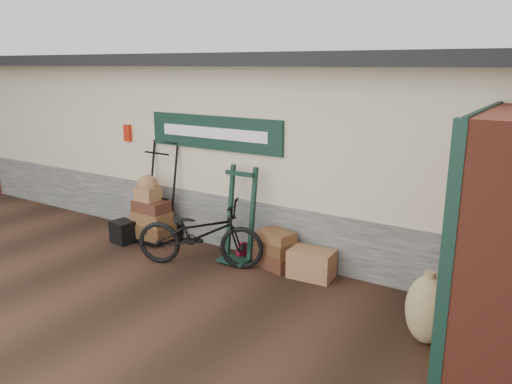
% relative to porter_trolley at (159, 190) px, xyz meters
% --- Properties ---
extents(ground, '(80.00, 80.00, 0.00)m').
position_rel_porter_trolley_xyz_m(ground, '(1.37, -0.73, -0.88)').
color(ground, black).
rests_on(ground, ground).
extents(station_building, '(14.40, 4.10, 3.20)m').
position_rel_porter_trolley_xyz_m(station_building, '(1.36, 2.00, 0.73)').
color(station_building, '#4C4C47').
rests_on(station_building, ground).
extents(porter_trolley, '(0.90, 0.68, 1.77)m').
position_rel_porter_trolley_xyz_m(porter_trolley, '(0.00, 0.00, 0.00)').
color(porter_trolley, black).
rests_on(porter_trolley, ground).
extents(green_barrow, '(0.55, 0.47, 1.51)m').
position_rel_porter_trolley_xyz_m(green_barrow, '(1.78, -0.08, -0.13)').
color(green_barrow, black).
rests_on(green_barrow, ground).
extents(suitcase_stack, '(0.75, 0.58, 0.59)m').
position_rel_porter_trolley_xyz_m(suitcase_stack, '(2.38, 0.02, -0.59)').
color(suitcase_stack, '#3C2413').
rests_on(suitcase_stack, ground).
extents(wicker_hamper, '(0.67, 0.47, 0.42)m').
position_rel_porter_trolley_xyz_m(wicker_hamper, '(3.03, -0.04, -0.67)').
color(wicker_hamper, brown).
rests_on(wicker_hamper, ground).
extents(black_trunk, '(0.43, 0.38, 0.39)m').
position_rel_porter_trolley_xyz_m(black_trunk, '(-0.39, -0.51, -0.69)').
color(black_trunk, black).
rests_on(black_trunk, ground).
extents(bicycle, '(1.42, 2.10, 1.15)m').
position_rel_porter_trolley_xyz_m(bicycle, '(1.39, -0.59, -0.31)').
color(bicycle, black).
rests_on(bicycle, ground).
extents(burlap_sack_left, '(0.57, 0.50, 0.81)m').
position_rel_porter_trolley_xyz_m(burlap_sack_left, '(5.22, -0.70, -0.48)').
color(burlap_sack_left, olive).
rests_on(burlap_sack_left, ground).
extents(burlap_sack_right, '(0.63, 0.59, 0.80)m').
position_rel_porter_trolley_xyz_m(burlap_sack_right, '(4.91, -0.93, -0.48)').
color(burlap_sack_right, olive).
rests_on(burlap_sack_right, ground).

